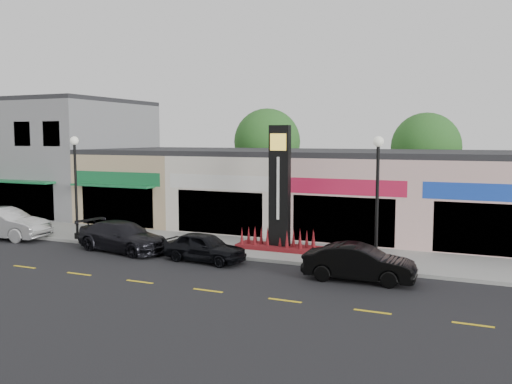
{
  "coord_description": "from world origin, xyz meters",
  "views": [
    {
      "loc": [
        12.36,
        -19.95,
        5.57
      ],
      "look_at": [
        1.85,
        4.0,
        2.93
      ],
      "focal_mm": 38.0,
      "sensor_mm": 36.0,
      "label": 1
    }
  ],
  "objects_px": {
    "lamp_east_near": "(377,188)",
    "car_dark_sedan": "(123,236)",
    "car_black_sedan": "(204,247)",
    "car_black_conv": "(359,263)",
    "car_white_van": "(3,224)",
    "pylon_sign": "(280,206)",
    "lamp_west_near": "(76,177)"
  },
  "relations": [
    {
      "from": "lamp_east_near",
      "to": "car_dark_sedan",
      "type": "height_order",
      "value": "lamp_east_near"
    },
    {
      "from": "car_black_sedan",
      "to": "car_black_conv",
      "type": "bearing_deg",
      "value": -88.25
    },
    {
      "from": "lamp_east_near",
      "to": "car_white_van",
      "type": "bearing_deg",
      "value": -176.78
    },
    {
      "from": "lamp_east_near",
      "to": "pylon_sign",
      "type": "distance_m",
      "value": 5.42
    },
    {
      "from": "lamp_east_near",
      "to": "pylon_sign",
      "type": "height_order",
      "value": "pylon_sign"
    },
    {
      "from": "lamp_west_near",
      "to": "car_dark_sedan",
      "type": "distance_m",
      "value": 4.86
    },
    {
      "from": "car_dark_sedan",
      "to": "lamp_west_near",
      "type": "bearing_deg",
      "value": 83.23
    },
    {
      "from": "lamp_west_near",
      "to": "car_dark_sedan",
      "type": "relative_size",
      "value": 1.09
    },
    {
      "from": "car_white_van",
      "to": "car_dark_sedan",
      "type": "relative_size",
      "value": 1.03
    },
    {
      "from": "car_white_van",
      "to": "lamp_west_near",
      "type": "bearing_deg",
      "value": -81.93
    },
    {
      "from": "lamp_east_near",
      "to": "car_white_van",
      "type": "relative_size",
      "value": 1.06
    },
    {
      "from": "pylon_sign",
      "to": "lamp_east_near",
      "type": "bearing_deg",
      "value": -18.75
    },
    {
      "from": "lamp_east_near",
      "to": "car_black_sedan",
      "type": "relative_size",
      "value": 1.41
    },
    {
      "from": "car_white_van",
      "to": "car_black_sedan",
      "type": "bearing_deg",
      "value": -98.63
    },
    {
      "from": "lamp_west_near",
      "to": "car_white_van",
      "type": "height_order",
      "value": "lamp_west_near"
    },
    {
      "from": "lamp_west_near",
      "to": "car_black_sedan",
      "type": "xyz_separation_m",
      "value": [
        8.61,
        -1.46,
        -2.82
      ]
    },
    {
      "from": "pylon_sign",
      "to": "car_white_van",
      "type": "height_order",
      "value": "pylon_sign"
    },
    {
      "from": "car_white_van",
      "to": "lamp_east_near",
      "type": "bearing_deg",
      "value": -93.93
    },
    {
      "from": "lamp_west_near",
      "to": "car_dark_sedan",
      "type": "xyz_separation_m",
      "value": [
        3.85,
        -1.12,
        -2.75
      ]
    },
    {
      "from": "car_black_sedan",
      "to": "car_dark_sedan",
      "type": "bearing_deg",
      "value": 91.3
    },
    {
      "from": "lamp_west_near",
      "to": "car_black_conv",
      "type": "xyz_separation_m",
      "value": [
        15.74,
        -1.93,
        -2.77
      ]
    },
    {
      "from": "pylon_sign",
      "to": "car_dark_sedan",
      "type": "height_order",
      "value": "pylon_sign"
    },
    {
      "from": "lamp_west_near",
      "to": "car_white_van",
      "type": "bearing_deg",
      "value": -164.78
    },
    {
      "from": "car_white_van",
      "to": "car_black_sedan",
      "type": "xyz_separation_m",
      "value": [
        12.77,
        -0.33,
        -0.19
      ]
    },
    {
      "from": "lamp_west_near",
      "to": "pylon_sign",
      "type": "height_order",
      "value": "pylon_sign"
    },
    {
      "from": "car_dark_sedan",
      "to": "car_black_sedan",
      "type": "distance_m",
      "value": 4.77
    },
    {
      "from": "car_dark_sedan",
      "to": "pylon_sign",
      "type": "bearing_deg",
      "value": -59.13
    },
    {
      "from": "car_black_sedan",
      "to": "car_black_conv",
      "type": "xyz_separation_m",
      "value": [
        7.13,
        -0.47,
        0.05
      ]
    },
    {
      "from": "car_dark_sedan",
      "to": "car_black_conv",
      "type": "bearing_deg",
      "value": -84.53
    },
    {
      "from": "pylon_sign",
      "to": "car_dark_sedan",
      "type": "bearing_deg",
      "value": -158.53
    },
    {
      "from": "car_white_van",
      "to": "car_black_sedan",
      "type": "height_order",
      "value": "car_white_van"
    },
    {
      "from": "lamp_west_near",
      "to": "lamp_east_near",
      "type": "height_order",
      "value": "same"
    }
  ]
}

